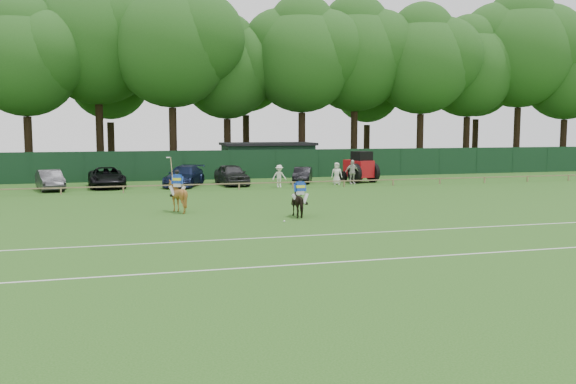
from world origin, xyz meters
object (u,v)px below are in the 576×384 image
object	(u,v)px
polo_ball	(284,221)
estate_black	(303,175)
spectator_left	(279,176)
utility_shed	(268,159)
sedan_grey	(50,180)
spectator_mid	(352,172)
horse_chestnut	(177,196)
suv_black	(107,177)
hatch_grey	(232,175)
tractor	(360,168)
horse_dark	(300,203)
spectator_right	(337,174)
sedan_navy	(184,176)

from	to	relation	value
polo_ball	estate_black	bearing A→B (deg)	70.83
spectator_left	utility_shed	xyz separation A→B (m)	(1.75, 10.93, 0.71)
spectator_left	polo_ball	world-z (taller)	spectator_left
sedan_grey	spectator_mid	xyz separation A→B (m)	(22.35, -1.42, 0.24)
estate_black	horse_chestnut	bearing A→B (deg)	-106.33
horse_chestnut	sedan_grey	distance (m)	15.71
suv_black	spectator_left	xyz separation A→B (m)	(12.41, -3.18, 0.08)
polo_ball	sedan_grey	bearing A→B (deg)	123.43
sedan_grey	hatch_grey	size ratio (longest dim) A/B	0.92
sedan_grey	spectator_mid	distance (m)	22.40
tractor	utility_shed	bearing A→B (deg)	109.68
polo_ball	hatch_grey	bearing A→B (deg)	87.34
sedan_grey	polo_ball	bearing A→B (deg)	-70.37
horse_dark	hatch_grey	xyz separation A→B (m)	(-0.34, 17.44, 0.10)
horse_dark	utility_shed	bearing A→B (deg)	-102.44
spectator_left	horse_dark	bearing A→B (deg)	-103.03
spectator_mid	spectator_right	xyz separation A→B (m)	(-1.28, -0.02, -0.10)
sedan_grey	spectator_right	world-z (taller)	spectator_right
sedan_navy	utility_shed	size ratio (longest dim) A/B	0.63
horse_dark	suv_black	size ratio (longest dim) A/B	0.31
spectator_mid	utility_shed	world-z (taller)	utility_shed
suv_black	spectator_mid	size ratio (longest dim) A/B	2.81
sedan_grey	utility_shed	bearing A→B (deg)	12.06
estate_black	utility_shed	distance (m)	8.05
spectator_left	tractor	world-z (taller)	tractor
estate_black	utility_shed	bearing A→B (deg)	118.44
suv_black	estate_black	world-z (taller)	suv_black
suv_black	spectator_right	distance (m)	17.40
suv_black	polo_ball	size ratio (longest dim) A/B	59.91
horse_chestnut	spectator_left	bearing A→B (deg)	-106.15
horse_chestnut	polo_ball	world-z (taller)	horse_chestnut
spectator_left	estate_black	bearing A→B (deg)	45.35
horse_dark	utility_shed	size ratio (longest dim) A/B	0.20
horse_chestnut	spectator_left	distance (m)	14.31
sedan_grey	horse_chestnut	bearing A→B (deg)	-74.41
suv_black	sedan_grey	bearing A→B (deg)	-170.48
sedan_navy	spectator_right	distance (m)	11.72
sedan_grey	tractor	distance (m)	23.60
sedan_grey	polo_ball	size ratio (longest dim) A/B	48.57
horse_dark	suv_black	bearing A→B (deg)	-64.33
suv_black	hatch_grey	bearing A→B (deg)	-8.22
suv_black	estate_black	xyz separation A→B (m)	(15.12, -0.19, -0.12)
spectator_left	polo_ball	distance (m)	16.84
sedan_grey	spectator_mid	bearing A→B (deg)	-17.44
spectator_left	utility_shed	size ratio (longest dim) A/B	0.20
polo_ball	utility_shed	world-z (taller)	utility_shed
horse_chestnut	estate_black	world-z (taller)	horse_chestnut
estate_black	utility_shed	size ratio (longest dim) A/B	0.45
spectator_right	utility_shed	xyz separation A→B (m)	(-3.08, 10.17, 0.68)
horse_chestnut	polo_ball	distance (m)	6.69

